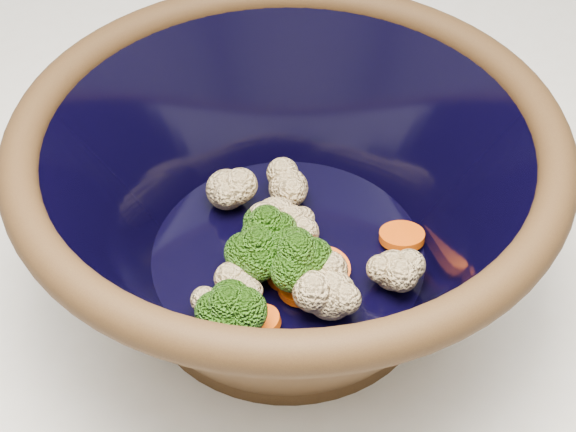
{
  "coord_description": "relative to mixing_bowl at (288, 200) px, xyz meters",
  "views": [
    {
      "loc": [
        0.12,
        -0.37,
        1.36
      ],
      "look_at": [
        0.09,
        0.01,
        0.97
      ],
      "focal_mm": 50.0,
      "sensor_mm": 36.0,
      "label": 1
    }
  ],
  "objects": [
    {
      "name": "vegetable_pile",
      "position": [
        -0.0,
        -0.02,
        -0.03
      ],
      "size": [
        0.16,
        0.16,
        0.05
      ],
      "color": "#608442",
      "rests_on": "mixing_bowl"
    },
    {
      "name": "mixing_bowl",
      "position": [
        0.0,
        0.0,
        0.0
      ],
      "size": [
        0.42,
        0.42,
        0.16
      ],
      "rotation": [
        0.0,
        0.0,
        -0.28
      ],
      "color": "black",
      "rests_on": "counter"
    }
  ]
}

